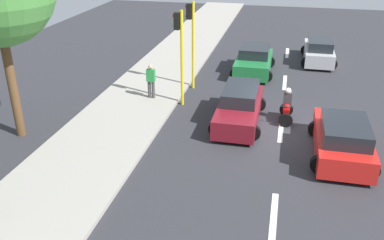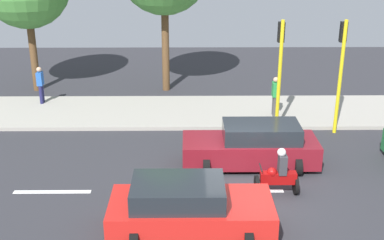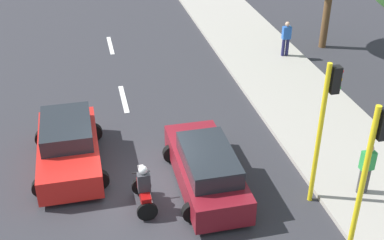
# 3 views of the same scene
# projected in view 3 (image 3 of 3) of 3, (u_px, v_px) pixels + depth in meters

# --- Properties ---
(ground_plane) EXTENTS (40.00, 60.00, 0.10)m
(ground_plane) POSITION_uv_depth(u_px,v_px,m) (146.00, 188.00, 15.85)
(ground_plane) COLOR #2D2D33
(sidewalk) EXTENTS (4.00, 60.00, 0.15)m
(sidewalk) POSITION_uv_depth(u_px,v_px,m) (349.00, 156.00, 17.15)
(sidewalk) COLOR #9E998E
(sidewalk) RESTS_ON ground
(lane_stripe_mid) EXTENTS (0.20, 2.40, 0.01)m
(lane_stripe_mid) POSITION_uv_depth(u_px,v_px,m) (145.00, 187.00, 15.82)
(lane_stripe_mid) COLOR white
(lane_stripe_mid) RESTS_ON ground
(lane_stripe_south) EXTENTS (0.20, 2.40, 0.01)m
(lane_stripe_south) POSITION_uv_depth(u_px,v_px,m) (124.00, 99.00, 20.85)
(lane_stripe_south) COLOR white
(lane_stripe_south) RESTS_ON ground
(lane_stripe_far_south) EXTENTS (0.20, 2.40, 0.01)m
(lane_stripe_far_south) POSITION_uv_depth(u_px,v_px,m) (110.00, 45.00, 25.89)
(lane_stripe_far_south) COLOR white
(lane_stripe_far_south) RESTS_ON ground
(car_maroon) EXTENTS (2.13, 4.58, 1.52)m
(car_maroon) POSITION_uv_depth(u_px,v_px,m) (206.00, 168.00, 15.47)
(car_maroon) COLOR maroon
(car_maroon) RESTS_ON ground
(car_red) EXTENTS (2.33, 4.33, 1.52)m
(car_red) POSITION_uv_depth(u_px,v_px,m) (68.00, 146.00, 16.51)
(car_red) COLOR red
(car_red) RESTS_ON ground
(motorcycle) EXTENTS (0.60, 1.30, 1.53)m
(motorcycle) POSITION_uv_depth(u_px,v_px,m) (144.00, 190.00, 14.66)
(motorcycle) COLOR black
(motorcycle) RESTS_ON ground
(pedestrian_near_signal) EXTENTS (0.40, 0.24, 1.69)m
(pedestrian_near_signal) POSITION_uv_depth(u_px,v_px,m) (366.00, 167.00, 14.92)
(pedestrian_near_signal) COLOR #3F3F3F
(pedestrian_near_signal) RESTS_ON sidewalk
(pedestrian_by_tree) EXTENTS (0.40, 0.24, 1.69)m
(pedestrian_by_tree) POSITION_uv_depth(u_px,v_px,m) (286.00, 38.00, 23.95)
(pedestrian_by_tree) COLOR #1E1E4C
(pedestrian_by_tree) RESTS_ON sidewalk
(traffic_light_corner) EXTENTS (0.49, 0.24, 4.50)m
(traffic_light_corner) POSITION_uv_depth(u_px,v_px,m) (370.00, 164.00, 11.85)
(traffic_light_corner) COLOR yellow
(traffic_light_corner) RESTS_ON ground
(traffic_light_midblock) EXTENTS (0.49, 0.24, 4.50)m
(traffic_light_midblock) POSITION_uv_depth(u_px,v_px,m) (325.00, 115.00, 13.82)
(traffic_light_midblock) COLOR yellow
(traffic_light_midblock) RESTS_ON ground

